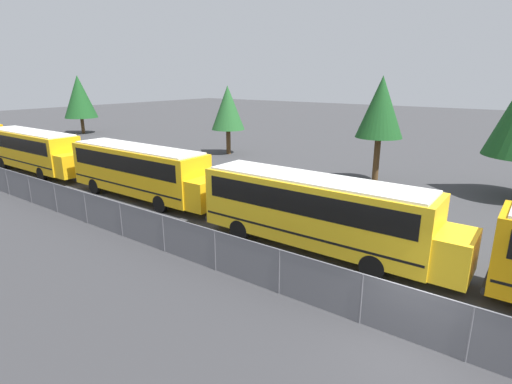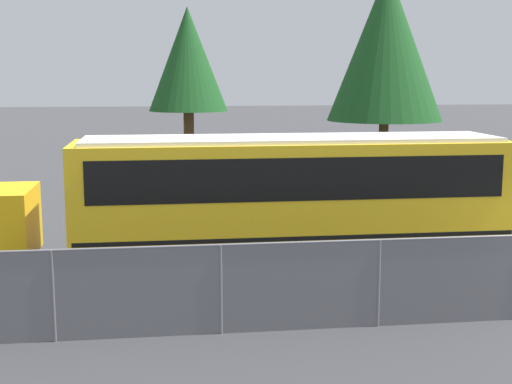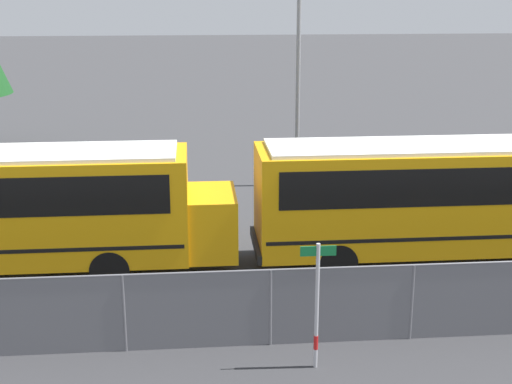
{
  "view_description": "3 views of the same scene",
  "coord_description": "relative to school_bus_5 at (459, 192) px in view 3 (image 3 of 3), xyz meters",
  "views": [
    {
      "loc": [
        2.33,
        -10.83,
        7.52
      ],
      "look_at": [
        -8.39,
        3.82,
        2.27
      ],
      "focal_mm": 28.0,
      "sensor_mm": 36.0,
      "label": 1
    },
    {
      "loc": [
        -8.65,
        -12.79,
        4.82
      ],
      "look_at": [
        -6.24,
        5.24,
        1.83
      ],
      "focal_mm": 50.0,
      "sensor_mm": 36.0,
      "label": 2
    },
    {
      "loc": [
        12.18,
        -13.62,
        7.37
      ],
      "look_at": [
        13.73,
        3.87,
        2.28
      ],
      "focal_mm": 50.0,
      "sensor_mm": 36.0,
      "label": 3
    }
  ],
  "objects": [
    {
      "name": "light_pole",
      "position": [
        -3.26,
        8.15,
        3.29
      ],
      "size": [
        0.6,
        0.24,
        9.76
      ],
      "color": "gray",
      "rests_on": "ground_plane"
    },
    {
      "name": "street_sign",
      "position": [
        -4.82,
        -5.37,
        -0.57
      ],
      "size": [
        0.7,
        0.09,
        2.64
      ],
      "color": "#B7B7BC",
      "rests_on": "ground_plane"
    },
    {
      "name": "school_bus_5",
      "position": [
        0.0,
        0.0,
        0.0
      ],
      "size": [
        11.85,
        2.44,
        3.35
      ],
      "color": "orange",
      "rests_on": "ground_plane"
    }
  ]
}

